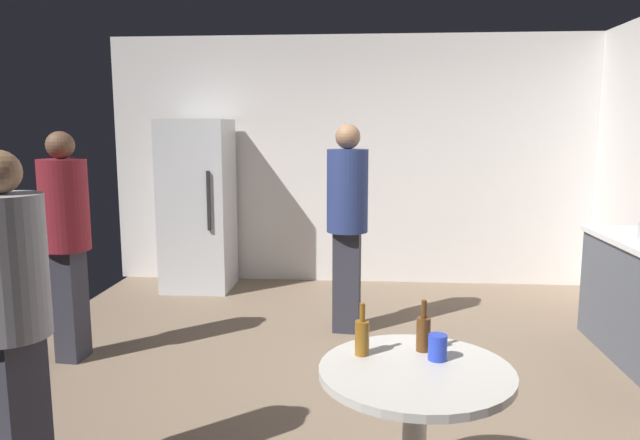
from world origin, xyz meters
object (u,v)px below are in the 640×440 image
beer_bottle_amber (362,336)px  foreground_table (416,392)px  plastic_cup_blue (438,347)px  person_in_maroon_shirt (66,229)px  refrigerator (198,205)px  person_in_navy_shirt (347,212)px  beer_bottle_brown (423,333)px  person_in_gray_shirt (9,304)px

beer_bottle_amber → foreground_table: bearing=-29.8°
plastic_cup_blue → person_in_maroon_shirt: 2.97m
refrigerator → person_in_navy_shirt: 2.06m
plastic_cup_blue → person_in_navy_shirt: person_in_navy_shirt is taller
beer_bottle_amber → person_in_navy_shirt: (-0.13, 2.37, 0.20)m
person_in_navy_shirt → refrigerator: bearing=-121.8°
beer_bottle_brown → plastic_cup_blue: 0.11m
refrigerator → person_in_gray_shirt: (0.22, -3.69, 0.04)m
foreground_table → refrigerator: bearing=117.8°
refrigerator → foreground_table: 4.26m
person_in_gray_shirt → person_in_maroon_shirt: bearing=128.9°
foreground_table → person_in_gray_shirt: size_ratio=0.49×
beer_bottle_brown → person_in_maroon_shirt: (-2.42, 1.54, 0.17)m
foreground_table → plastic_cup_blue: bearing=44.5°
foreground_table → beer_bottle_amber: 0.32m
beer_bottle_brown → person_in_maroon_shirt: bearing=147.5°
person_in_navy_shirt → person_in_maroon_shirt: bearing=-63.1°
person_in_navy_shirt → person_in_maroon_shirt: (-2.02, -0.76, -0.04)m
refrigerator → person_in_maroon_shirt: bearing=-100.9°
refrigerator → person_in_gray_shirt: refrigerator is taller
foreground_table → beer_bottle_brown: beer_bottle_brown is taller
refrigerator → foreground_table: (1.98, -3.77, -0.27)m
refrigerator → beer_bottle_brown: (2.03, -3.57, -0.08)m
refrigerator → plastic_cup_blue: bearing=-60.5°
person_in_maroon_shirt → refrigerator: bearing=83.8°
foreground_table → person_in_maroon_shirt: person_in_maroon_shirt is taller
beer_bottle_amber → person_in_maroon_shirt: (-2.15, 1.61, 0.17)m
beer_bottle_amber → person_in_navy_shirt: person_in_navy_shirt is taller
person_in_gray_shirt → plastic_cup_blue: bearing=19.5°
person_in_maroon_shirt → plastic_cup_blue: bearing=-28.9°
refrigerator → foreground_table: size_ratio=2.25×
foreground_table → person_in_navy_shirt: size_ratio=0.46×
beer_bottle_amber → beer_bottle_brown: same height
foreground_table → person_in_navy_shirt: 2.56m
person_in_navy_shirt → beer_bottle_amber: bearing=9.3°
plastic_cup_blue → person_in_gray_shirt: (-1.86, -0.02, 0.15)m
person_in_navy_shirt → person_in_maroon_shirt: 2.16m
plastic_cup_blue → person_in_gray_shirt: bearing=-179.3°
beer_bottle_brown → plastic_cup_blue: bearing=-63.0°
beer_bottle_amber → person_in_navy_shirt: bearing=93.2°
foreground_table → beer_bottle_amber: size_ratio=3.48×
beer_bottle_amber → plastic_cup_blue: 0.32m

